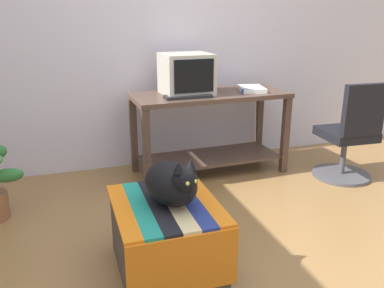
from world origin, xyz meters
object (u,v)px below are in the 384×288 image
object	(u,v)px
desk	(210,119)
keyboard	(188,96)
cat	(173,183)
tv_monitor	(186,74)
stapler	(248,91)
office_chair	(350,138)
ottoman_with_blanket	(167,236)
book	(252,89)

from	to	relation	value
desk	keyboard	world-z (taller)	keyboard
keyboard	cat	distance (m)	1.35
tv_monitor	stapler	xyz separation A→B (m)	(0.53, -0.15, -0.15)
desk	office_chair	distance (m)	1.25
cat	office_chair	world-z (taller)	office_chair
office_chair	stapler	size ratio (longest dim) A/B	8.09
ottoman_with_blanket	keyboard	bearing A→B (deg)	67.06
desk	cat	distance (m)	1.56
book	office_chair	xyz separation A→B (m)	(0.72, -0.52, -0.39)
desk	stapler	bearing A→B (deg)	-23.06
tv_monitor	book	distance (m)	0.63
desk	keyboard	size ratio (longest dim) A/B	3.55
ottoman_with_blanket	cat	xyz separation A→B (m)	(0.04, -0.02, 0.34)
office_chair	stapler	distance (m)	0.99
desk	book	distance (m)	0.48
desk	ottoman_with_blanket	size ratio (longest dim) A/B	2.02
cat	keyboard	bearing A→B (deg)	51.28
keyboard	office_chair	size ratio (longest dim) A/B	0.45
book	office_chair	distance (m)	0.97
office_chair	keyboard	bearing A→B (deg)	-14.04
tv_monitor	cat	world-z (taller)	tv_monitor
office_chair	stapler	world-z (taller)	office_chair
keyboard	book	size ratio (longest dim) A/B	1.40
keyboard	stapler	world-z (taller)	stapler
book	desk	bearing A→B (deg)	-173.12
desk	ottoman_with_blanket	world-z (taller)	desk
stapler	desk	bearing A→B (deg)	89.97
book	office_chair	bearing A→B (deg)	-24.95
desk	keyboard	xyz separation A→B (m)	(-0.25, -0.14, 0.26)
keyboard	desk	bearing A→B (deg)	29.14
ottoman_with_blanket	cat	bearing A→B (deg)	-26.24
ottoman_with_blanket	stapler	size ratio (longest dim) A/B	6.39
tv_monitor	stapler	bearing A→B (deg)	-17.43
tv_monitor	keyboard	size ratio (longest dim) A/B	1.09
keyboard	ottoman_with_blanket	xyz separation A→B (m)	(-0.52, -1.22, -0.55)
desk	keyboard	distance (m)	0.38
keyboard	cat	world-z (taller)	keyboard
desk	ottoman_with_blanket	bearing A→B (deg)	-121.57
keyboard	cat	size ratio (longest dim) A/B	0.89
desk	stapler	size ratio (longest dim) A/B	12.90
ottoman_with_blanket	cat	world-z (taller)	cat
keyboard	ottoman_with_blanket	bearing A→B (deg)	-112.49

